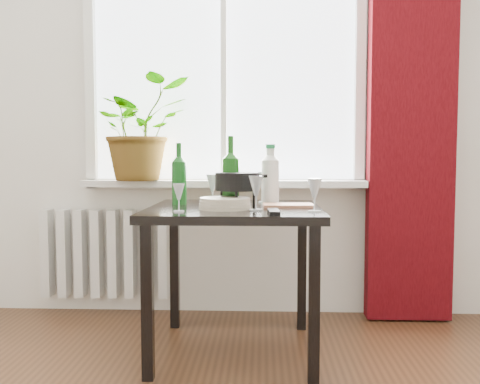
{
  "coord_description": "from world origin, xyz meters",
  "views": [
    {
      "loc": [
        0.24,
        -1.11,
        1.0
      ],
      "look_at": [
        0.13,
        1.55,
        0.81
      ],
      "focal_mm": 40.0,
      "sensor_mm": 36.0,
      "label": 1
    }
  ],
  "objects_px": {
    "wineglass_front_right": "(256,193)",
    "wineglass_back_center": "(265,187)",
    "potted_plant": "(140,129)",
    "plate_stack": "(225,203)",
    "cutting_board": "(288,205)",
    "radiator": "(105,253)",
    "wine_bottle_left": "(179,173)",
    "table": "(235,225)",
    "wineglass_front_left": "(179,197)",
    "fondue_pot": "(237,190)",
    "bottle_amber": "(232,177)",
    "wineglass_back_left": "(212,189)",
    "wine_bottle_right": "(231,171)",
    "tv_remote": "(274,212)",
    "wineglass_far_right": "(314,195)",
    "cleaning_bottle": "(270,173)"
  },
  "relations": [
    {
      "from": "potted_plant",
      "to": "tv_remote",
      "type": "height_order",
      "value": "potted_plant"
    },
    {
      "from": "table",
      "to": "wineglass_front_left",
      "type": "relative_size",
      "value": 6.44
    },
    {
      "from": "wineglass_front_right",
      "to": "wineglass_back_center",
      "type": "xyz_separation_m",
      "value": [
        0.04,
        0.4,
        0.0
      ]
    },
    {
      "from": "potted_plant",
      "to": "fondue_pot",
      "type": "xyz_separation_m",
      "value": [
        0.61,
        -0.56,
        -0.33
      ]
    },
    {
      "from": "wine_bottle_left",
      "to": "cutting_board",
      "type": "xyz_separation_m",
      "value": [
        0.57,
        -0.1,
        -0.16
      ]
    },
    {
      "from": "bottle_amber",
      "to": "cutting_board",
      "type": "bearing_deg",
      "value": -49.79
    },
    {
      "from": "wineglass_front_right",
      "to": "cutting_board",
      "type": "height_order",
      "value": "wineglass_front_right"
    },
    {
      "from": "plate_stack",
      "to": "wineglass_back_left",
      "type": "bearing_deg",
      "value": 106.03
    },
    {
      "from": "potted_plant",
      "to": "plate_stack",
      "type": "bearing_deg",
      "value": -49.78
    },
    {
      "from": "bottle_amber",
      "to": "table",
      "type": "bearing_deg",
      "value": -84.64
    },
    {
      "from": "wineglass_front_right",
      "to": "plate_stack",
      "type": "bearing_deg",
      "value": 158.1
    },
    {
      "from": "wine_bottle_right",
      "to": "radiator",
      "type": "bearing_deg",
      "value": 144.04
    },
    {
      "from": "wine_bottle_left",
      "to": "bottle_amber",
      "type": "xyz_separation_m",
      "value": [
        0.26,
        0.26,
        -0.03
      ]
    },
    {
      "from": "wineglass_front_left",
      "to": "tv_remote",
      "type": "height_order",
      "value": "wineglass_front_left"
    },
    {
      "from": "cleaning_bottle",
      "to": "wineglass_front_left",
      "type": "distance_m",
      "value": 0.6
    },
    {
      "from": "potted_plant",
      "to": "tv_remote",
      "type": "distance_m",
      "value": 1.23
    },
    {
      "from": "wineglass_far_right",
      "to": "fondue_pot",
      "type": "height_order",
      "value": "fondue_pot"
    },
    {
      "from": "table",
      "to": "wineglass_front_left",
      "type": "distance_m",
      "value": 0.38
    },
    {
      "from": "plate_stack",
      "to": "wine_bottle_left",
      "type": "bearing_deg",
      "value": 138.2
    },
    {
      "from": "fondue_pot",
      "to": "potted_plant",
      "type": "bearing_deg",
      "value": 122.95
    },
    {
      "from": "wineglass_back_left",
      "to": "cutting_board",
      "type": "relative_size",
      "value": 0.63
    },
    {
      "from": "table",
      "to": "wineglass_back_left",
      "type": "height_order",
      "value": "wineglass_back_left"
    },
    {
      "from": "radiator",
      "to": "wine_bottle_right",
      "type": "bearing_deg",
      "value": -35.96
    },
    {
      "from": "bottle_amber",
      "to": "wineglass_back_center",
      "type": "bearing_deg",
      "value": -40.07
    },
    {
      "from": "potted_plant",
      "to": "cutting_board",
      "type": "relative_size",
      "value": 2.46
    },
    {
      "from": "wineglass_front_right",
      "to": "wine_bottle_left",
      "type": "bearing_deg",
      "value": 144.57
    },
    {
      "from": "wine_bottle_right",
      "to": "wineglass_front_left",
      "type": "xyz_separation_m",
      "value": [
        -0.22,
        -0.28,
        -0.11
      ]
    },
    {
      "from": "wine_bottle_left",
      "to": "wineglass_far_right",
      "type": "distance_m",
      "value": 0.76
    },
    {
      "from": "potted_plant",
      "to": "bottle_amber",
      "type": "height_order",
      "value": "potted_plant"
    },
    {
      "from": "wineglass_back_left",
      "to": "wine_bottle_right",
      "type": "bearing_deg",
      "value": -56.49
    },
    {
      "from": "cleaning_bottle",
      "to": "plate_stack",
      "type": "height_order",
      "value": "cleaning_bottle"
    },
    {
      "from": "potted_plant",
      "to": "radiator",
      "type": "bearing_deg",
      "value": 161.33
    },
    {
      "from": "radiator",
      "to": "wine_bottle_left",
      "type": "bearing_deg",
      "value": -43.03
    },
    {
      "from": "wineglass_back_center",
      "to": "fondue_pot",
      "type": "bearing_deg",
      "value": -120.77
    },
    {
      "from": "plate_stack",
      "to": "potted_plant",
      "type": "bearing_deg",
      "value": 130.22
    },
    {
      "from": "radiator",
      "to": "wineglass_front_right",
      "type": "distance_m",
      "value": 1.33
    },
    {
      "from": "cleaning_bottle",
      "to": "plate_stack",
      "type": "distance_m",
      "value": 0.38
    },
    {
      "from": "potted_plant",
      "to": "cutting_board",
      "type": "bearing_deg",
      "value": -31.32
    },
    {
      "from": "wineglass_far_right",
      "to": "potted_plant",
      "type": "bearing_deg",
      "value": 141.89
    },
    {
      "from": "radiator",
      "to": "cleaning_bottle",
      "type": "height_order",
      "value": "cleaning_bottle"
    },
    {
      "from": "wine_bottle_left",
      "to": "fondue_pot",
      "type": "distance_m",
      "value": 0.34
    },
    {
      "from": "table",
      "to": "cutting_board",
      "type": "relative_size",
      "value": 3.37
    },
    {
      "from": "plate_stack",
      "to": "tv_remote",
      "type": "distance_m",
      "value": 0.3
    },
    {
      "from": "radiator",
      "to": "wineglass_front_left",
      "type": "xyz_separation_m",
      "value": [
        0.61,
        -0.88,
        0.43
      ]
    },
    {
      "from": "plate_stack",
      "to": "bottle_amber",
      "type": "bearing_deg",
      "value": 89.4
    },
    {
      "from": "plate_stack",
      "to": "fondue_pot",
      "type": "relative_size",
      "value": 0.99
    },
    {
      "from": "radiator",
      "to": "cutting_board",
      "type": "distance_m",
      "value": 1.33
    },
    {
      "from": "potted_plant",
      "to": "wine_bottle_left",
      "type": "height_order",
      "value": "potted_plant"
    },
    {
      "from": "wineglass_front_left",
      "to": "table",
      "type": "bearing_deg",
      "value": 46.1
    },
    {
      "from": "bottle_amber",
      "to": "wineglass_far_right",
      "type": "xyz_separation_m",
      "value": [
        0.41,
        -0.6,
        -0.05
      ]
    }
  ]
}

